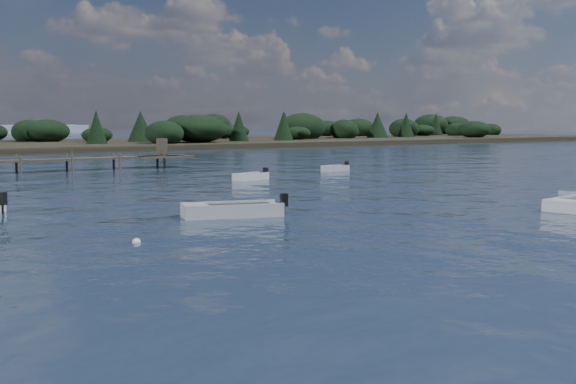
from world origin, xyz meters
TOP-DOWN VIEW (x-y plane):
  - ground at (0.00, 60.00)m, footprint 400.00×400.00m
  - tender_far_grey_b at (14.76, 35.23)m, footprint 2.99×1.53m
  - tender_far_white at (3.97, 31.11)m, footprint 3.23×1.87m
  - dinghy_mid_grey at (-6.62, 14.23)m, footprint 5.09×2.92m
  - buoy_c at (-12.96, 9.83)m, footprint 0.32×0.32m
  - far_headland at (25.00, 100.00)m, footprint 190.00×40.00m

SIDE VIEW (x-z plane):
  - ground at x=0.00m, z-range 0.00..0.00m
  - buoy_c at x=-12.96m, z-range -0.16..0.16m
  - tender_far_grey_b at x=14.76m, z-range -0.36..0.64m
  - tender_far_white at x=3.97m, z-range -0.39..0.69m
  - dinghy_mid_grey at x=-6.62m, z-range -0.46..0.80m
  - far_headland at x=25.00m, z-range -0.94..4.86m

